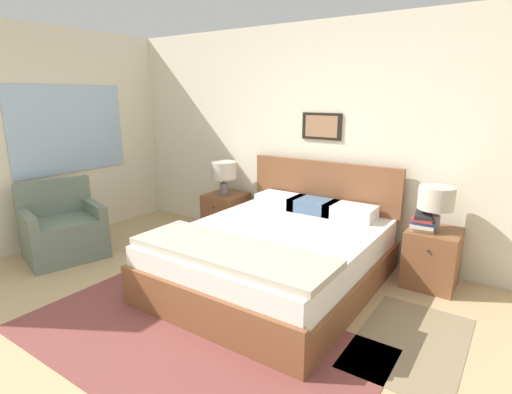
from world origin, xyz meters
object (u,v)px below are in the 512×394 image
(bed, at_px, (276,254))
(table_lamp_by_door, at_px, (436,200))
(armchair, at_px, (63,231))
(nightstand_near_window, at_px, (226,215))
(nightstand_by_door, at_px, (432,257))
(table_lamp_near_window, at_px, (224,171))

(bed, relative_size, table_lamp_by_door, 5.10)
(armchair, xyz_separation_m, nightstand_near_window, (1.07, 1.62, -0.02))
(table_lamp_by_door, bearing_deg, nightstand_by_door, 54.84)
(bed, bearing_deg, table_lamp_near_window, 147.93)
(armchair, xyz_separation_m, nightstand_by_door, (3.61, 1.62, -0.02))
(nightstand_by_door, distance_m, table_lamp_by_door, 0.58)
(nightstand_by_door, xyz_separation_m, table_lamp_near_window, (-2.54, -0.02, 0.58))
(bed, height_order, table_lamp_near_window, bed)
(table_lamp_near_window, distance_m, table_lamp_by_door, 2.53)
(bed, xyz_separation_m, table_lamp_near_window, (-1.28, 0.80, 0.56))
(armchair, bearing_deg, bed, 124.61)
(bed, height_order, table_lamp_by_door, bed)
(armchair, bearing_deg, nightstand_by_door, 129.98)
(table_lamp_by_door, bearing_deg, table_lamp_near_window, 180.00)
(armchair, height_order, nightstand_near_window, armchair)
(armchair, height_order, table_lamp_near_window, table_lamp_near_window)
(nightstand_by_door, height_order, table_lamp_by_door, table_lamp_by_door)
(nightstand_near_window, bearing_deg, nightstand_by_door, 0.00)
(armchair, xyz_separation_m, table_lamp_near_window, (1.07, 1.60, 0.56))
(nightstand_near_window, height_order, table_lamp_near_window, table_lamp_near_window)
(nightstand_by_door, xyz_separation_m, table_lamp_by_door, (-0.02, -0.02, 0.58))
(nightstand_near_window, distance_m, nightstand_by_door, 2.54)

